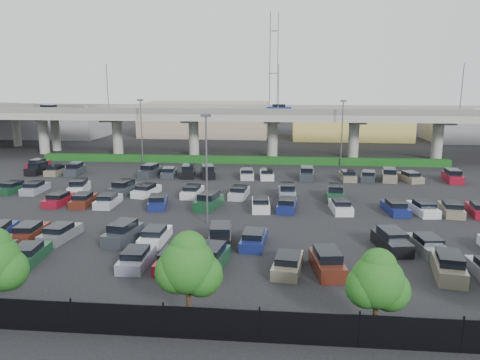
# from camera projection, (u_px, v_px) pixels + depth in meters

# --- Properties ---
(ground) EXTENTS (280.00, 280.00, 0.00)m
(ground) POSITION_uv_depth(u_px,v_px,m) (219.00, 202.00, 51.93)
(ground) COLOR black
(overpass) EXTENTS (150.00, 13.00, 15.80)m
(overpass) POSITION_uv_depth(u_px,v_px,m) (243.00, 117.00, 81.63)
(overpass) COLOR gray
(overpass) RESTS_ON ground
(on_ramp) EXTENTS (50.93, 30.13, 8.80)m
(on_ramp) POSITION_uv_depth(u_px,v_px,m) (0.00, 112.00, 97.24)
(on_ramp) COLOR gray
(on_ramp) RESTS_ON ground
(hedge) EXTENTS (66.00, 1.60, 1.10)m
(hedge) POSITION_uv_depth(u_px,v_px,m) (240.00, 160.00, 76.15)
(hedge) COLOR #134315
(hedge) RESTS_ON ground
(fence) EXTENTS (70.00, 0.10, 2.00)m
(fence) POSITION_uv_depth(u_px,v_px,m) (144.00, 321.00, 24.48)
(fence) COLOR black
(fence) RESTS_ON ground
(tree_row) EXTENTS (65.07, 3.66, 5.94)m
(tree_row) POSITION_uv_depth(u_px,v_px,m) (164.00, 264.00, 25.30)
(tree_row) COLOR #332316
(tree_row) RESTS_ON ground
(parked_cars) EXTENTS (62.99, 41.54, 1.67)m
(parked_cars) POSITION_uv_depth(u_px,v_px,m) (218.00, 206.00, 47.87)
(parked_cars) COLOR white
(parked_cars) RESTS_ON ground
(light_poles) EXTENTS (66.90, 48.38, 10.30)m
(light_poles) POSITION_uv_depth(u_px,v_px,m) (185.00, 143.00, 52.95)
(light_poles) COLOR #55555A
(light_poles) RESTS_ON ground
(distant_buildings) EXTENTS (138.00, 24.00, 9.00)m
(distant_buildings) POSITION_uv_depth(u_px,v_px,m) (307.00, 121.00, 110.17)
(distant_buildings) COLOR gray
(distant_buildings) RESTS_ON ground
(comm_tower) EXTENTS (2.40, 2.40, 30.00)m
(comm_tower) POSITION_uv_depth(u_px,v_px,m) (274.00, 71.00, 120.34)
(comm_tower) COLOR #55555A
(comm_tower) RESTS_ON ground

